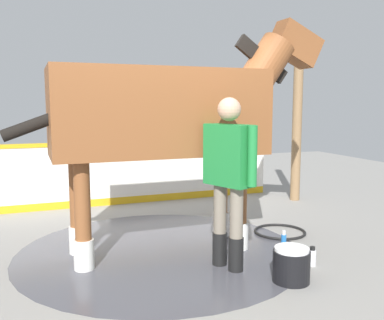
# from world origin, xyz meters

# --- Properties ---
(ground_plane) EXTENTS (16.00, 16.00, 0.02)m
(ground_plane) POSITION_xyz_m (0.00, 0.00, -0.01)
(ground_plane) COLOR gray
(wet_patch) EXTENTS (3.17, 3.17, 0.00)m
(wet_patch) POSITION_xyz_m (0.05, -0.08, 0.00)
(wet_patch) COLOR #4C4C54
(wet_patch) RESTS_ON ground
(barrier_wall) EXTENTS (5.45, 0.21, 1.05)m
(barrier_wall) POSITION_xyz_m (-0.01, 2.35, 0.48)
(barrier_wall) COLOR white
(barrier_wall) RESTS_ON ground
(roof_post_near) EXTENTS (0.16, 0.16, 2.61)m
(roof_post_near) POSITION_xyz_m (2.93, 1.65, 1.30)
(roof_post_near) COLOR olive
(roof_post_near) RESTS_ON ground
(horse) EXTENTS (3.62, 0.97, 2.63)m
(horse) POSITION_xyz_m (0.16, -0.08, 1.52)
(horse) COLOR brown
(horse) RESTS_ON ground
(handler) EXTENTS (0.39, 0.64, 1.70)m
(handler) POSITION_xyz_m (0.55, -0.79, 0.99)
(handler) COLOR black
(handler) RESTS_ON ground
(wash_bucket) EXTENTS (0.34, 0.34, 0.33)m
(wash_bucket) POSITION_xyz_m (0.97, -1.31, 0.16)
(wash_bucket) COLOR black
(wash_bucket) RESTS_ON ground
(bottle_shampoo) EXTENTS (0.07, 0.07, 0.20)m
(bottle_shampoo) POSITION_xyz_m (1.39, -1.04, 0.09)
(bottle_shampoo) COLOR white
(bottle_shampoo) RESTS_ON ground
(bottle_spray) EXTENTS (0.06, 0.06, 0.26)m
(bottle_spray) POSITION_xyz_m (1.31, -0.62, 0.12)
(bottle_spray) COLOR blue
(bottle_spray) RESTS_ON ground
(hose_coil) EXTENTS (0.66, 0.66, 0.03)m
(hose_coil) POSITION_xyz_m (1.67, 0.06, 0.02)
(hose_coil) COLOR black
(hose_coil) RESTS_ON ground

